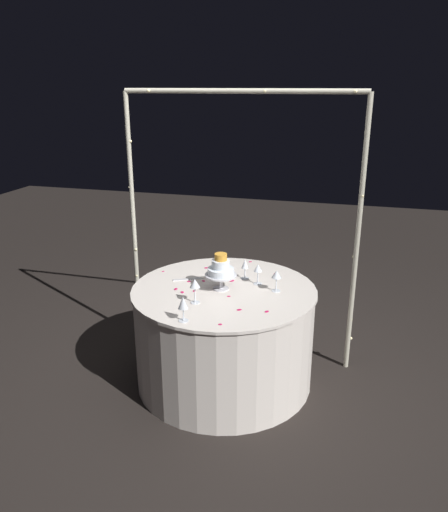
{
  "coord_description": "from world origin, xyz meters",
  "views": [
    {
      "loc": [
        0.84,
        -3.04,
        2.07
      ],
      "look_at": [
        0.0,
        0.0,
        0.97
      ],
      "focal_mm": 34.66,
      "sensor_mm": 36.0,
      "label": 1
    }
  ],
  "objects_px": {
    "wine_glass_1": "(277,275)",
    "wine_glass_2": "(245,265)",
    "wine_glass_3": "(258,269)",
    "cake_knife": "(196,278)",
    "tiered_cake": "(221,269)",
    "wine_glass_0": "(183,304)",
    "wine_glass_4": "(195,285)",
    "decorative_arch": "(239,193)",
    "main_table": "(224,335)"
  },
  "relations": [
    {
      "from": "wine_glass_0",
      "to": "wine_glass_4",
      "type": "height_order",
      "value": "wine_glass_4"
    },
    {
      "from": "decorative_arch",
      "to": "main_table",
      "type": "bearing_deg",
      "value": -89.86
    },
    {
      "from": "decorative_arch",
      "to": "cake_knife",
      "type": "bearing_deg",
      "value": -129.02
    },
    {
      "from": "wine_glass_3",
      "to": "cake_knife",
      "type": "distance_m",
      "value": 0.47
    },
    {
      "from": "decorative_arch",
      "to": "wine_glass_4",
      "type": "distance_m",
      "value": 0.84
    },
    {
      "from": "wine_glass_3",
      "to": "main_table",
      "type": "bearing_deg",
      "value": -145.35
    },
    {
      "from": "wine_glass_2",
      "to": "wine_glass_4",
      "type": "distance_m",
      "value": 0.54
    },
    {
      "from": "decorative_arch",
      "to": "wine_glass_1",
      "type": "bearing_deg",
      "value": -46.12
    },
    {
      "from": "wine_glass_0",
      "to": "wine_glass_1",
      "type": "relative_size",
      "value": 1.05
    },
    {
      "from": "wine_glass_1",
      "to": "tiered_cake",
      "type": "bearing_deg",
      "value": -170.1
    },
    {
      "from": "wine_glass_2",
      "to": "cake_knife",
      "type": "bearing_deg",
      "value": -163.75
    },
    {
      "from": "tiered_cake",
      "to": "wine_glass_1",
      "type": "bearing_deg",
      "value": 9.9
    },
    {
      "from": "wine_glass_1",
      "to": "cake_knife",
      "type": "height_order",
      "value": "wine_glass_1"
    },
    {
      "from": "wine_glass_0",
      "to": "wine_glass_2",
      "type": "relative_size",
      "value": 1.07
    },
    {
      "from": "wine_glass_0",
      "to": "wine_glass_1",
      "type": "xyz_separation_m",
      "value": [
        0.46,
        0.59,
        0.0
      ]
    },
    {
      "from": "main_table",
      "to": "wine_glass_2",
      "type": "bearing_deg",
      "value": 66.14
    },
    {
      "from": "wine_glass_4",
      "to": "wine_glass_1",
      "type": "bearing_deg",
      "value": 34.85
    },
    {
      "from": "tiered_cake",
      "to": "wine_glass_1",
      "type": "distance_m",
      "value": 0.38
    },
    {
      "from": "wine_glass_0",
      "to": "wine_glass_2",
      "type": "bearing_deg",
      "value": 75.4
    },
    {
      "from": "wine_glass_2",
      "to": "wine_glass_1",
      "type": "bearing_deg",
      "value": -32.97
    },
    {
      "from": "wine_glass_0",
      "to": "cake_knife",
      "type": "height_order",
      "value": "wine_glass_0"
    },
    {
      "from": "wine_glass_1",
      "to": "wine_glass_4",
      "type": "relative_size",
      "value": 0.91
    },
    {
      "from": "decorative_arch",
      "to": "tiered_cake",
      "type": "bearing_deg",
      "value": -92.33
    },
    {
      "from": "wine_glass_4",
      "to": "cake_knife",
      "type": "relative_size",
      "value": 0.61
    },
    {
      "from": "tiered_cake",
      "to": "wine_glass_1",
      "type": "xyz_separation_m",
      "value": [
        0.37,
        0.07,
        -0.03
      ]
    },
    {
      "from": "wine_glass_0",
      "to": "wine_glass_4",
      "type": "distance_m",
      "value": 0.27
    },
    {
      "from": "main_table",
      "to": "tiered_cake",
      "type": "height_order",
      "value": "tiered_cake"
    },
    {
      "from": "main_table",
      "to": "wine_glass_0",
      "type": "height_order",
      "value": "wine_glass_0"
    },
    {
      "from": "tiered_cake",
      "to": "wine_glass_0",
      "type": "relative_size",
      "value": 1.64
    },
    {
      "from": "wine_glass_3",
      "to": "wine_glass_4",
      "type": "bearing_deg",
      "value": -127.68
    },
    {
      "from": "wine_glass_2",
      "to": "main_table",
      "type": "bearing_deg",
      "value": -113.86
    },
    {
      "from": "wine_glass_3",
      "to": "wine_glass_1",
      "type": "bearing_deg",
      "value": -31.98
    },
    {
      "from": "main_table",
      "to": "wine_glass_1",
      "type": "bearing_deg",
      "value": 8.27
    },
    {
      "from": "wine_glass_0",
      "to": "wine_glass_2",
      "type": "xyz_separation_m",
      "value": [
        0.2,
        0.76,
        -0.01
      ]
    },
    {
      "from": "wine_glass_0",
      "to": "cake_knife",
      "type": "bearing_deg",
      "value": 102.39
    },
    {
      "from": "wine_glass_3",
      "to": "wine_glass_4",
      "type": "height_order",
      "value": "wine_glass_4"
    },
    {
      "from": "wine_glass_2",
      "to": "wine_glass_4",
      "type": "relative_size",
      "value": 0.89
    },
    {
      "from": "wine_glass_2",
      "to": "cake_knife",
      "type": "xyz_separation_m",
      "value": [
        -0.34,
        -0.1,
        -0.1
      ]
    },
    {
      "from": "wine_glass_4",
      "to": "wine_glass_0",
      "type": "bearing_deg",
      "value": -86.59
    },
    {
      "from": "wine_glass_1",
      "to": "cake_knife",
      "type": "relative_size",
      "value": 0.56
    },
    {
      "from": "decorative_arch",
      "to": "wine_glass_3",
      "type": "relative_size",
      "value": 13.77
    },
    {
      "from": "wine_glass_1",
      "to": "wine_glass_2",
      "type": "height_order",
      "value": "wine_glass_1"
    },
    {
      "from": "main_table",
      "to": "wine_glass_4",
      "type": "height_order",
      "value": "wine_glass_4"
    },
    {
      "from": "decorative_arch",
      "to": "tiered_cake",
      "type": "height_order",
      "value": "decorative_arch"
    },
    {
      "from": "wine_glass_1",
      "to": "wine_glass_2",
      "type": "distance_m",
      "value": 0.31
    },
    {
      "from": "wine_glass_1",
      "to": "wine_glass_3",
      "type": "height_order",
      "value": "wine_glass_1"
    },
    {
      "from": "tiered_cake",
      "to": "wine_glass_3",
      "type": "relative_size",
      "value": 1.74
    },
    {
      "from": "wine_glass_3",
      "to": "wine_glass_4",
      "type": "distance_m",
      "value": 0.53
    },
    {
      "from": "wine_glass_4",
      "to": "main_table",
      "type": "bearing_deg",
      "value": 67.09
    },
    {
      "from": "decorative_arch",
      "to": "wine_glass_2",
      "type": "bearing_deg",
      "value": -64.22
    }
  ]
}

